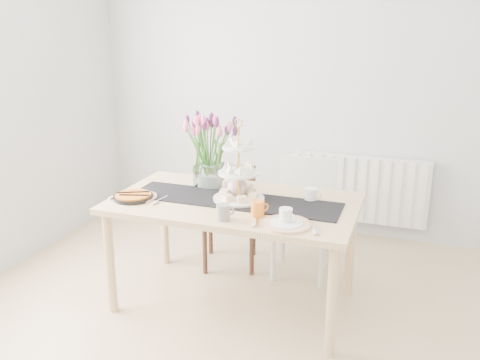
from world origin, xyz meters
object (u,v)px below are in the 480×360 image
(chair_white, at_px, (304,207))
(mug_grey, at_px, (223,212))
(chair_brown, at_px, (231,209))
(mug_white, at_px, (286,216))
(cream_jug, at_px, (311,194))
(plate_left, at_px, (139,197))
(cake_stand, at_px, (239,180))
(teapot, at_px, (237,187))
(tulip_vase, at_px, (208,140))
(radiator, at_px, (358,189))
(dining_table, at_px, (234,211))
(plate_right, at_px, (286,224))
(tart_tin, at_px, (133,197))
(mug_orange, at_px, (258,208))

(chair_white, bearing_deg, mug_grey, -108.57)
(chair_brown, distance_m, mug_white, 1.16)
(cream_jug, xyz_separation_m, plate_left, (-1.09, -0.34, -0.04))
(cake_stand, bearing_deg, teapot, 116.38)
(chair_brown, height_order, tulip_vase, tulip_vase)
(mug_white, bearing_deg, chair_white, 118.91)
(radiator, relative_size, plate_left, 4.83)
(dining_table, relative_size, plate_right, 5.67)
(plate_right, bearing_deg, cream_jug, 84.91)
(chair_white, distance_m, plate_left, 1.28)
(radiator, relative_size, teapot, 5.47)
(radiator, bearing_deg, teapot, -115.35)
(cake_stand, relative_size, cream_jug, 5.88)
(tart_tin, distance_m, plate_left, 0.04)
(mug_white, bearing_deg, teapot, 164.01)
(tulip_vase, xyz_separation_m, mug_orange, (0.50, -0.43, -0.29))
(radiator, xyz_separation_m, mug_orange, (-0.41, -1.66, 0.35))
(chair_white, relative_size, tart_tin, 3.33)
(chair_white, bearing_deg, chair_brown, -178.72)
(tart_tin, height_order, plate_left, tart_tin)
(cream_jug, distance_m, mug_orange, 0.45)
(chair_brown, bearing_deg, dining_table, -83.29)
(tart_tin, bearing_deg, chair_brown, 64.21)
(tulip_vase, bearing_deg, plate_left, -132.17)
(chair_brown, relative_size, cake_stand, 1.58)
(tulip_vase, relative_size, mug_white, 6.69)
(cake_stand, bearing_deg, tart_tin, -163.48)
(teapot, distance_m, plate_right, 0.58)
(cake_stand, xyz_separation_m, mug_white, (0.39, -0.28, -0.10))
(radiator, height_order, cake_stand, cake_stand)
(tulip_vase, bearing_deg, dining_table, -39.42)
(chair_white, bearing_deg, tulip_vase, -147.16)
(cake_stand, bearing_deg, mug_white, -35.66)
(cake_stand, distance_m, mug_orange, 0.31)
(dining_table, height_order, cake_stand, cake_stand)
(chair_brown, xyz_separation_m, teapot, (0.25, -0.53, 0.37))
(radiator, distance_m, chair_white, 0.86)
(cream_jug, height_order, plate_right, cream_jug)
(radiator, bearing_deg, dining_table, -113.95)
(cake_stand, bearing_deg, mug_grey, -85.54)
(plate_left, relative_size, plate_right, 0.88)
(teapot, bearing_deg, mug_white, -31.87)
(radiator, height_order, cream_jug, cream_jug)
(cream_jug, height_order, mug_white, mug_white)
(cream_jug, bearing_deg, tulip_vase, -179.44)
(mug_white, bearing_deg, dining_table, 170.90)
(radiator, relative_size, dining_table, 0.75)
(teapot, bearing_deg, tart_tin, -149.29)
(mug_grey, xyz_separation_m, mug_orange, (0.17, 0.13, 0.00))
(teapot, bearing_deg, cream_jug, 18.47)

